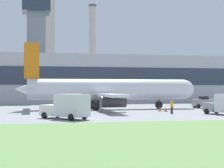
{
  "coord_description": "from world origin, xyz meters",
  "views": [
    {
      "loc": [
        -14.28,
        -51.51,
        3.2
      ],
      "look_at": [
        -2.32,
        3.22,
        3.79
      ],
      "focal_mm": 60.0,
      "sensor_mm": 36.0,
      "label": 1
    }
  ],
  "objects_px": {
    "airplane": "(106,90)",
    "pushback_tug": "(204,103)",
    "baggage_truck": "(67,107)",
    "ground_crew_person": "(172,107)"
  },
  "relations": [
    {
      "from": "pushback_tug",
      "to": "baggage_truck",
      "type": "distance_m",
      "value": 28.65
    },
    {
      "from": "baggage_truck",
      "to": "pushback_tug",
      "type": "bearing_deg",
      "value": 35.57
    },
    {
      "from": "airplane",
      "to": "pushback_tug",
      "type": "xyz_separation_m",
      "value": [
        15.87,
        0.26,
        -2.05
      ]
    },
    {
      "from": "pushback_tug",
      "to": "ground_crew_person",
      "type": "relative_size",
      "value": 2.12
    },
    {
      "from": "airplane",
      "to": "baggage_truck",
      "type": "height_order",
      "value": "airplane"
    },
    {
      "from": "airplane",
      "to": "ground_crew_person",
      "type": "xyz_separation_m",
      "value": [
        6.08,
        -10.91,
        -2.02
      ]
    },
    {
      "from": "baggage_truck",
      "to": "ground_crew_person",
      "type": "bearing_deg",
      "value": 22.13
    },
    {
      "from": "airplane",
      "to": "pushback_tug",
      "type": "bearing_deg",
      "value": 0.93
    },
    {
      "from": "airplane",
      "to": "baggage_truck",
      "type": "xyz_separation_m",
      "value": [
        -7.43,
        -16.4,
        -1.62
      ]
    },
    {
      "from": "baggage_truck",
      "to": "ground_crew_person",
      "type": "height_order",
      "value": "baggage_truck"
    }
  ]
}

